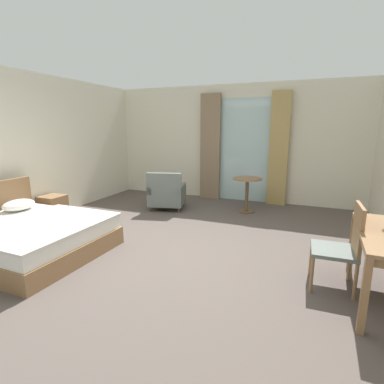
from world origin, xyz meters
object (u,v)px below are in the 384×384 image
at_px(bed, 26,235).
at_px(nightstand, 53,208).
at_px(desk_chair, 344,243).
at_px(round_cafe_table, 247,187).
at_px(armchair_by_window, 167,194).

distance_m(bed, nightstand, 1.57).
bearing_deg(desk_chair, round_cafe_table, 121.57).
xyz_separation_m(bed, round_cafe_table, (2.42, 3.20, 0.27)).
bearing_deg(bed, desk_chair, 8.90).
bearing_deg(armchair_by_window, round_cafe_table, 15.23).
bearing_deg(nightstand, armchair_by_window, 41.19).
relative_size(bed, desk_chair, 2.11).
xyz_separation_m(nightstand, round_cafe_table, (3.30, 1.91, 0.29)).
bearing_deg(round_cafe_table, desk_chair, -58.43).
xyz_separation_m(desk_chair, round_cafe_table, (-1.58, 2.58, 0.01)).
distance_m(armchair_by_window, round_cafe_table, 1.70).
height_order(armchair_by_window, round_cafe_table, armchair_by_window).
height_order(nightstand, desk_chair, desk_chair).
distance_m(desk_chair, armchair_by_window, 3.86).
distance_m(bed, armchair_by_window, 2.87).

